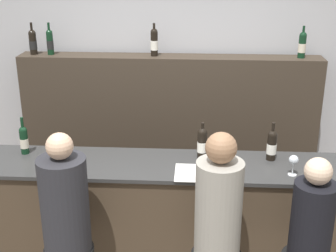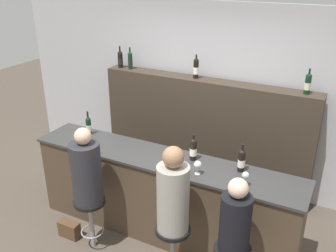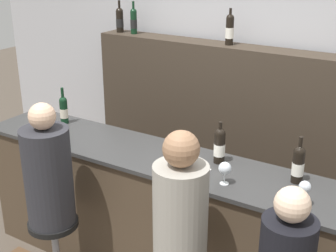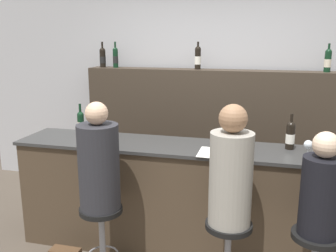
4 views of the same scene
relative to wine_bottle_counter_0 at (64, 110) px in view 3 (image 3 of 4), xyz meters
name	(u,v)px [view 3 (image 3 of 4)]	position (x,y,z in m)	size (l,w,h in m)	color
wall_back	(252,75)	(1.12, 1.35, 0.14)	(6.40, 0.05, 2.60)	#B2B2B7
bar_counter	(169,221)	(1.12, -0.13, -0.64)	(3.20, 0.58, 1.04)	#473828
back_bar_cabinet	(240,132)	(1.12, 1.13, -0.35)	(3.00, 0.28, 1.61)	#382D23
wine_bottle_counter_0	(64,110)	(0.00, 0.00, 0.00)	(0.07, 0.07, 0.31)	black
wine_bottle_counter_1	(220,145)	(1.44, 0.00, 0.01)	(0.08, 0.08, 0.30)	black
wine_bottle_counter_2	(298,164)	(1.99, 0.00, 0.01)	(0.08, 0.08, 0.31)	black
wine_bottle_backbar_0	(120,20)	(-0.25, 1.13, 0.58)	(0.08, 0.08, 0.32)	black
wine_bottle_backbar_1	(134,21)	(-0.07, 1.13, 0.58)	(0.07, 0.07, 0.32)	black
wine_bottle_backbar_2	(230,29)	(0.97, 1.13, 0.59)	(0.07, 0.07, 0.32)	black
wine_glass_0	(225,169)	(1.61, -0.26, -0.02)	(0.08, 0.08, 0.15)	silver
wine_glass_1	(305,188)	(2.11, -0.26, 0.00)	(0.07, 0.07, 0.16)	silver
tasting_menu	(187,174)	(1.34, -0.28, -0.12)	(0.21, 0.30, 0.00)	white
bar_stool_left	(55,238)	(0.51, -0.71, -0.66)	(0.35, 0.35, 0.64)	gray
guest_seated_left	(48,173)	(0.51, -0.71, -0.14)	(0.33, 0.33, 0.87)	#28282D
guest_seated_middle	(180,214)	(1.55, -0.71, -0.12)	(0.31, 0.31, 0.90)	gray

